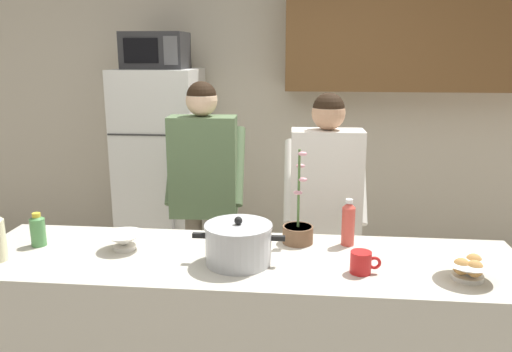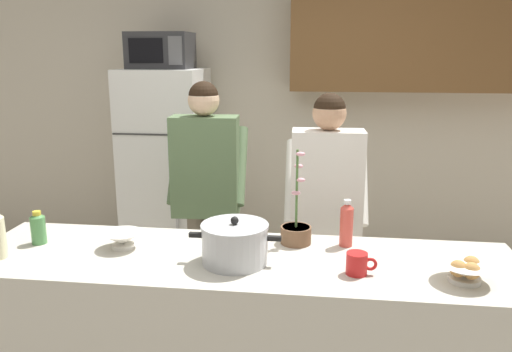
{
  "view_description": "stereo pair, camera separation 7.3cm",
  "coord_description": "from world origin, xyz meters",
  "px_view_note": "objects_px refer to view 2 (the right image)",
  "views": [
    {
      "loc": [
        0.27,
        -2.15,
        1.84
      ],
      "look_at": [
        0.0,
        0.55,
        1.17
      ],
      "focal_mm": 35.65,
      "sensor_mm": 36.0,
      "label": 1
    },
    {
      "loc": [
        0.34,
        -2.14,
        1.84
      ],
      "look_at": [
        0.0,
        0.55,
        1.17
      ],
      "focal_mm": 35.65,
      "sensor_mm": 36.0,
      "label": 2
    }
  ],
  "objects_px": {
    "empty_bowl": "(123,239)",
    "coffee_mug": "(357,264)",
    "refrigerator": "(167,173)",
    "person_near_pot": "(206,180)",
    "bread_bowl": "(466,270)",
    "microwave": "(161,51)",
    "bottle_far_corner": "(38,228)",
    "person_by_sink": "(326,199)",
    "cooking_pot": "(235,243)",
    "bottle_mid_counter": "(347,224)",
    "potted_orchid": "(296,230)"
  },
  "relations": [
    {
      "from": "refrigerator",
      "to": "cooking_pot",
      "type": "bearing_deg",
      "value": -64.87
    },
    {
      "from": "refrigerator",
      "to": "microwave",
      "type": "bearing_deg",
      "value": -89.93
    },
    {
      "from": "cooking_pot",
      "to": "coffee_mug",
      "type": "height_order",
      "value": "cooking_pot"
    },
    {
      "from": "microwave",
      "to": "bottle_mid_counter",
      "type": "height_order",
      "value": "microwave"
    },
    {
      "from": "bread_bowl",
      "to": "potted_orchid",
      "type": "height_order",
      "value": "potted_orchid"
    },
    {
      "from": "bread_bowl",
      "to": "empty_bowl",
      "type": "height_order",
      "value": "bread_bowl"
    },
    {
      "from": "microwave",
      "to": "empty_bowl",
      "type": "bearing_deg",
      "value": -79.41
    },
    {
      "from": "coffee_mug",
      "to": "empty_bowl",
      "type": "bearing_deg",
      "value": 171.83
    },
    {
      "from": "person_by_sink",
      "to": "bottle_far_corner",
      "type": "bearing_deg",
      "value": -154.3
    },
    {
      "from": "person_by_sink",
      "to": "cooking_pot",
      "type": "xyz_separation_m",
      "value": [
        -0.41,
        -0.78,
        0.01
      ]
    },
    {
      "from": "bread_bowl",
      "to": "bottle_mid_counter",
      "type": "distance_m",
      "value": 0.58
    },
    {
      "from": "person_near_pot",
      "to": "potted_orchid",
      "type": "relative_size",
      "value": 3.55
    },
    {
      "from": "person_by_sink",
      "to": "cooking_pot",
      "type": "distance_m",
      "value": 0.88
    },
    {
      "from": "cooking_pot",
      "to": "bottle_far_corner",
      "type": "relative_size",
      "value": 2.5
    },
    {
      "from": "empty_bowl",
      "to": "bottle_far_corner",
      "type": "bearing_deg",
      "value": 178.85
    },
    {
      "from": "cooking_pot",
      "to": "bottle_far_corner",
      "type": "height_order",
      "value": "cooking_pot"
    },
    {
      "from": "person_by_sink",
      "to": "cooking_pot",
      "type": "relative_size",
      "value": 3.92
    },
    {
      "from": "bread_bowl",
      "to": "empty_bowl",
      "type": "relative_size",
      "value": 1.23
    },
    {
      "from": "person_near_pot",
      "to": "cooking_pot",
      "type": "bearing_deg",
      "value": -70.45
    },
    {
      "from": "microwave",
      "to": "cooking_pot",
      "type": "relative_size",
      "value": 1.17
    },
    {
      "from": "microwave",
      "to": "person_near_pot",
      "type": "relative_size",
      "value": 0.29
    },
    {
      "from": "bottle_mid_counter",
      "to": "bottle_far_corner",
      "type": "distance_m",
      "value": 1.5
    },
    {
      "from": "microwave",
      "to": "potted_orchid",
      "type": "xyz_separation_m",
      "value": [
        1.15,
        -1.62,
        -0.86
      ]
    },
    {
      "from": "microwave",
      "to": "empty_bowl",
      "type": "relative_size",
      "value": 2.52
    },
    {
      "from": "refrigerator",
      "to": "coffee_mug",
      "type": "distance_m",
      "value": 2.43
    },
    {
      "from": "microwave",
      "to": "cooking_pot",
      "type": "distance_m",
      "value": 2.25
    },
    {
      "from": "potted_orchid",
      "to": "microwave",
      "type": "bearing_deg",
      "value": 125.51
    },
    {
      "from": "bread_bowl",
      "to": "bottle_mid_counter",
      "type": "xyz_separation_m",
      "value": [
        -0.47,
        0.34,
        0.06
      ]
    },
    {
      "from": "refrigerator",
      "to": "person_near_pot",
      "type": "xyz_separation_m",
      "value": [
        0.54,
        -0.91,
        0.19
      ]
    },
    {
      "from": "person_by_sink",
      "to": "coffee_mug",
      "type": "relative_size",
      "value": 12.33
    },
    {
      "from": "microwave",
      "to": "bottle_mid_counter",
      "type": "bearing_deg",
      "value": -49.26
    },
    {
      "from": "person_near_pot",
      "to": "bottle_far_corner",
      "type": "bearing_deg",
      "value": -125.44
    },
    {
      "from": "empty_bowl",
      "to": "coffee_mug",
      "type": "bearing_deg",
      "value": -8.17
    },
    {
      "from": "cooking_pot",
      "to": "potted_orchid",
      "type": "xyz_separation_m",
      "value": [
        0.26,
        0.27,
        -0.02
      ]
    },
    {
      "from": "microwave",
      "to": "coffee_mug",
      "type": "bearing_deg",
      "value": -53.67
    },
    {
      "from": "cooking_pot",
      "to": "person_by_sink",
      "type": "bearing_deg",
      "value": 62.48
    },
    {
      "from": "person_near_pot",
      "to": "person_by_sink",
      "type": "distance_m",
      "value": 0.8
    },
    {
      "from": "person_near_pot",
      "to": "cooking_pot",
      "type": "height_order",
      "value": "person_near_pot"
    },
    {
      "from": "microwave",
      "to": "bottle_far_corner",
      "type": "xyz_separation_m",
      "value": [
        -0.1,
        -1.78,
        -0.84
      ]
    },
    {
      "from": "refrigerator",
      "to": "person_by_sink",
      "type": "xyz_separation_m",
      "value": [
        1.3,
        -1.12,
        0.15
      ]
    },
    {
      "from": "coffee_mug",
      "to": "refrigerator",
      "type": "bearing_deg",
      "value": 126.02
    },
    {
      "from": "cooking_pot",
      "to": "empty_bowl",
      "type": "height_order",
      "value": "cooking_pot"
    },
    {
      "from": "person_near_pot",
      "to": "potted_orchid",
      "type": "height_order",
      "value": "person_near_pot"
    },
    {
      "from": "coffee_mug",
      "to": "person_by_sink",
      "type": "bearing_deg",
      "value": 98.4
    },
    {
      "from": "person_near_pot",
      "to": "potted_orchid",
      "type": "xyz_separation_m",
      "value": [
        0.61,
        -0.73,
        -0.05
      ]
    },
    {
      "from": "bread_bowl",
      "to": "person_by_sink",
      "type": "bearing_deg",
      "value": 122.9
    },
    {
      "from": "bread_bowl",
      "to": "refrigerator",
      "type": "bearing_deg",
      "value": 133.16
    },
    {
      "from": "bottle_mid_counter",
      "to": "bread_bowl",
      "type": "bearing_deg",
      "value": -36.36
    },
    {
      "from": "microwave",
      "to": "bottle_far_corner",
      "type": "distance_m",
      "value": 1.97
    },
    {
      "from": "refrigerator",
      "to": "person_near_pot",
      "type": "relative_size",
      "value": 1.02
    }
  ]
}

